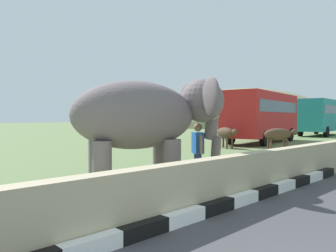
# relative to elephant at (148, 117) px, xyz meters

# --- Properties ---
(striped_curb) EXTENTS (16.20, 0.20, 0.24)m
(striped_curb) POSITION_rel_elephant_xyz_m (-2.76, -2.54, -1.71)
(striped_curb) COLOR white
(striped_curb) RESTS_ON ground_plane
(barrier_parapet) EXTENTS (28.00, 0.36, 1.00)m
(barrier_parapet) POSITION_rel_elephant_xyz_m (-0.41, -2.24, -1.33)
(barrier_parapet) COLOR tan
(barrier_parapet) RESTS_ON ground_plane
(elephant) EXTENTS (4.01, 3.29, 2.84)m
(elephant) POSITION_rel_elephant_xyz_m (0.00, 0.00, 0.00)
(elephant) COLOR #6A5D62
(elephant) RESTS_ON ground_plane
(person_handler) EXTENTS (0.41, 0.59, 1.66)m
(person_handler) POSITION_rel_elephant_xyz_m (1.49, -0.38, -0.91)
(person_handler) COLOR navy
(person_handler) RESTS_ON ground_plane
(bus_red) EXTENTS (9.09, 3.96, 3.50)m
(bus_red) POSITION_rel_elephant_xyz_m (15.90, 5.82, 0.25)
(bus_red) COLOR #B21E1E
(bus_red) RESTS_ON ground_plane
(bus_teal) EXTENTS (8.48, 3.36, 3.50)m
(bus_teal) POSITION_rel_elephant_xyz_m (28.33, 6.45, 0.24)
(bus_teal) COLOR teal
(bus_teal) RESTS_ON ground_plane
(cow_near) EXTENTS (1.08, 1.91, 1.23)m
(cow_near) POSITION_rel_elephant_xyz_m (10.52, 5.15, -0.96)
(cow_near) COLOR #473323
(cow_near) RESTS_ON ground_plane
(cow_mid) EXTENTS (1.73, 1.52, 1.23)m
(cow_mid) POSITION_rel_elephant_xyz_m (11.29, 2.24, -0.96)
(cow_mid) COLOR #473323
(cow_mid) RESTS_ON ground_plane
(hill_east) EXTENTS (38.79, 31.03, 15.13)m
(hill_east) POSITION_rel_elephant_xyz_m (52.59, 29.84, -1.83)
(hill_east) COLOR #737658
(hill_east) RESTS_ON ground_plane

